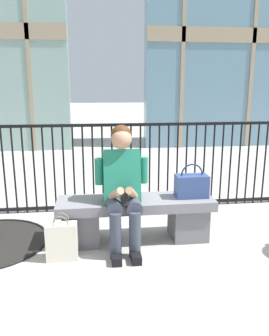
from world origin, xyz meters
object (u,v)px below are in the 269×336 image
(seated_person_with_phone, at_px, (122,184))
(handbag_on_bench, at_px, (192,185))
(stone_bench, at_px, (136,215))
(shopping_bag, at_px, (62,241))

(seated_person_with_phone, distance_m, handbag_on_bench, 0.74)
(stone_bench, distance_m, shopping_bag, 0.81)
(stone_bench, relative_size, seated_person_with_phone, 1.32)
(stone_bench, xyz_separation_m, handbag_on_bench, (0.58, -0.01, 0.30))
(handbag_on_bench, bearing_deg, stone_bench, 179.01)
(handbag_on_bench, relative_size, shopping_bag, 0.80)
(seated_person_with_phone, bearing_deg, stone_bench, 41.33)
(stone_bench, height_order, handbag_on_bench, handbag_on_bench)
(handbag_on_bench, height_order, shopping_bag, handbag_on_bench)
(shopping_bag, bearing_deg, stone_bench, 24.40)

